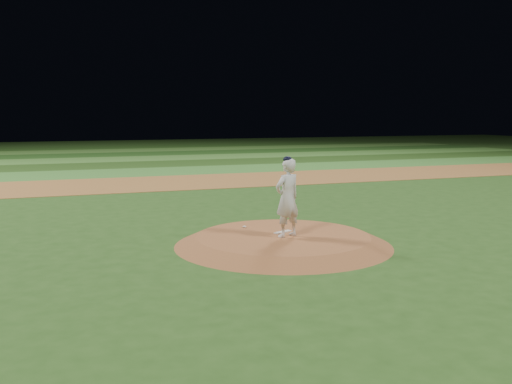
# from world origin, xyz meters

# --- Properties ---
(ground) EXTENTS (120.00, 120.00, 0.00)m
(ground) POSITION_xyz_m (0.00, 0.00, 0.00)
(ground) COLOR #264D19
(ground) RESTS_ON ground
(infield_dirt_band) EXTENTS (70.00, 6.00, 0.02)m
(infield_dirt_band) POSITION_xyz_m (0.00, 14.00, 0.01)
(infield_dirt_band) COLOR #97622F
(infield_dirt_band) RESTS_ON ground
(outfield_stripe_0) EXTENTS (70.00, 5.00, 0.02)m
(outfield_stripe_0) POSITION_xyz_m (0.00, 19.50, 0.01)
(outfield_stripe_0) COLOR #3A7A2C
(outfield_stripe_0) RESTS_ON ground
(outfield_stripe_1) EXTENTS (70.00, 5.00, 0.02)m
(outfield_stripe_1) POSITION_xyz_m (0.00, 24.50, 0.01)
(outfield_stripe_1) COLOR #224616
(outfield_stripe_1) RESTS_ON ground
(outfield_stripe_2) EXTENTS (70.00, 5.00, 0.02)m
(outfield_stripe_2) POSITION_xyz_m (0.00, 29.50, 0.01)
(outfield_stripe_2) COLOR #417C2D
(outfield_stripe_2) RESTS_ON ground
(outfield_stripe_3) EXTENTS (70.00, 5.00, 0.02)m
(outfield_stripe_3) POSITION_xyz_m (0.00, 34.50, 0.01)
(outfield_stripe_3) COLOR #1F4817
(outfield_stripe_3) RESTS_ON ground
(outfield_stripe_4) EXTENTS (70.00, 5.00, 0.02)m
(outfield_stripe_4) POSITION_xyz_m (0.00, 39.50, 0.01)
(outfield_stripe_4) COLOR #3F742A
(outfield_stripe_4) RESTS_ON ground
(outfield_stripe_5) EXTENTS (70.00, 5.00, 0.02)m
(outfield_stripe_5) POSITION_xyz_m (0.00, 44.50, 0.01)
(outfield_stripe_5) COLOR #234917
(outfield_stripe_5) RESTS_ON ground
(pitchers_mound) EXTENTS (5.50, 5.50, 0.25)m
(pitchers_mound) POSITION_xyz_m (0.00, 0.00, 0.12)
(pitchers_mound) COLOR #97572F
(pitchers_mound) RESTS_ON ground
(pitching_rubber) EXTENTS (0.55, 0.35, 0.03)m
(pitching_rubber) POSITION_xyz_m (0.13, 0.33, 0.26)
(pitching_rubber) COLOR white
(pitching_rubber) RESTS_ON pitchers_mound
(rosin_bag) EXTENTS (0.10, 0.10, 0.06)m
(rosin_bag) POSITION_xyz_m (-0.61, 1.25, 0.28)
(rosin_bag) COLOR silver
(rosin_bag) RESTS_ON pitchers_mound
(pitcher_on_mound) EXTENTS (0.83, 0.67, 2.02)m
(pitcher_on_mound) POSITION_xyz_m (0.03, -0.18, 1.24)
(pitcher_on_mound) COLOR silver
(pitcher_on_mound) RESTS_ON pitchers_mound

